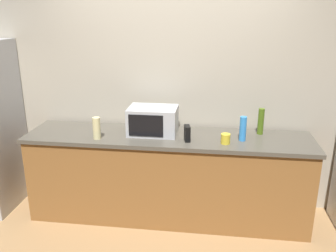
# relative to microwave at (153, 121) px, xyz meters

# --- Properties ---
(ground_plane) EXTENTS (8.00, 8.00, 0.00)m
(ground_plane) POSITION_rel_microwave_xyz_m (0.16, -0.45, -1.04)
(ground_plane) COLOR #A87F51
(back_wall) EXTENTS (6.40, 0.10, 2.70)m
(back_wall) POSITION_rel_microwave_xyz_m (0.16, 0.36, 0.31)
(back_wall) COLOR #B2A893
(back_wall) RESTS_ON ground_plane
(counter_run) EXTENTS (2.84, 0.64, 0.90)m
(counter_run) POSITION_rel_microwave_xyz_m (0.16, -0.05, -0.58)
(counter_run) COLOR brown
(counter_run) RESTS_ON ground_plane
(microwave) EXTENTS (0.48, 0.35, 0.27)m
(microwave) POSITION_rel_microwave_xyz_m (0.00, 0.00, 0.00)
(microwave) COLOR #B7BABF
(microwave) RESTS_ON counter_run
(cordless_phone) EXTENTS (0.07, 0.12, 0.15)m
(cordless_phone) POSITION_rel_microwave_xyz_m (0.36, -0.17, -0.06)
(cordless_phone) COLOR black
(cordless_phone) RESTS_ON counter_run
(bottle_spray_cleaner) EXTENTS (0.06, 0.06, 0.24)m
(bottle_spray_cleaner) POSITION_rel_microwave_xyz_m (0.88, -0.09, -0.02)
(bottle_spray_cleaner) COLOR #338CE5
(bottle_spray_cleaner) RESTS_ON counter_run
(bottle_hand_soap) EXTENTS (0.07, 0.07, 0.21)m
(bottle_hand_soap) POSITION_rel_microwave_xyz_m (-0.51, -0.23, -0.03)
(bottle_hand_soap) COLOR beige
(bottle_hand_soap) RESTS_ON counter_run
(bottle_olive_oil) EXTENTS (0.06, 0.06, 0.26)m
(bottle_olive_oil) POSITION_rel_microwave_xyz_m (1.07, 0.12, -0.00)
(bottle_olive_oil) COLOR #4C6B19
(bottle_olive_oil) RESTS_ON counter_run
(mug_yellow) EXTENTS (0.09, 0.09, 0.09)m
(mug_yellow) POSITION_rel_microwave_xyz_m (0.72, -0.19, -0.09)
(mug_yellow) COLOR yellow
(mug_yellow) RESTS_ON counter_run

